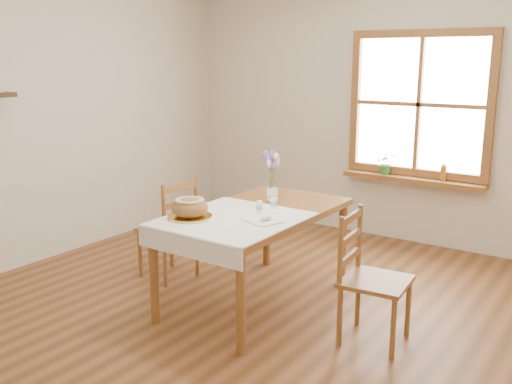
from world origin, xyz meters
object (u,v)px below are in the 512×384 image
dining_table (256,221)px  bread_plate (190,217)px  chair_right (376,279)px  chair_left (168,228)px  flower_vase (272,195)px

dining_table → bread_plate: (-0.26, -0.47, 0.10)m
dining_table → bread_plate: 0.55m
dining_table → chair_right: 1.08m
chair_left → bread_plate: size_ratio=2.81×
dining_table → flower_vase: flower_vase is taller
chair_left → bread_plate: 0.89m
chair_left → flower_vase: 1.00m
bread_plate → flower_vase: flower_vase is taller
chair_right → bread_plate: bearing=100.7°
bread_plate → flower_vase: size_ratio=3.13×
dining_table → chair_left: size_ratio=1.79×
dining_table → chair_right: (1.05, -0.10, -0.21)m
dining_table → bread_plate: size_ratio=5.04×
chair_left → chair_right: chair_right is taller
chair_right → bread_plate: 1.40m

